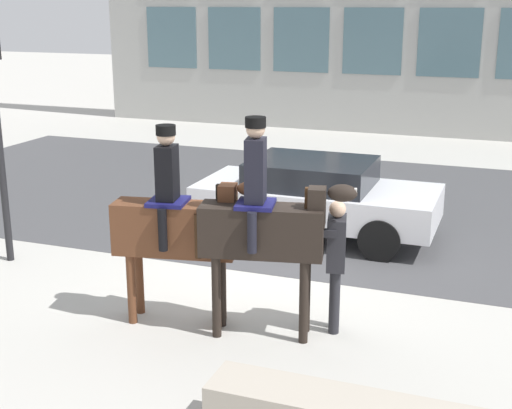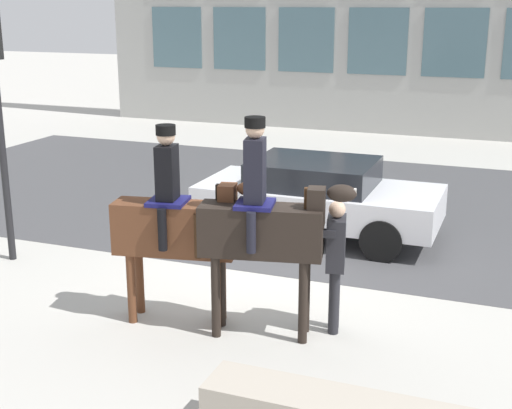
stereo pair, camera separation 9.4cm
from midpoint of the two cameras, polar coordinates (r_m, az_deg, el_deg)
The scene contains 6 objects.
ground_plane at distance 10.21m, azimuth 0.01°, elevation -6.66°, with size 80.00×80.00×0.00m, color #B2AFA8.
road_surface at distance 14.51m, azimuth 6.58°, elevation 0.15°, with size 20.34×8.50×0.01m.
mounted_horse_lead at distance 8.80m, azimuth -6.65°, elevation -1.55°, with size 1.89×0.72×2.51m.
mounted_horse_companion at distance 8.36m, azimuth 0.35°, elevation -1.69°, with size 1.89×0.73×2.67m.
pedestrian_bystander at distance 8.63m, azimuth 6.01°, elevation -4.12°, with size 0.81×0.57×1.66m.
street_car_near_lane at distance 12.26m, azimuth 4.58°, elevation 0.72°, with size 4.07×1.90×1.33m.
Camera 1 is at (3.25, -8.85, 3.91)m, focal length 50.00 mm.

